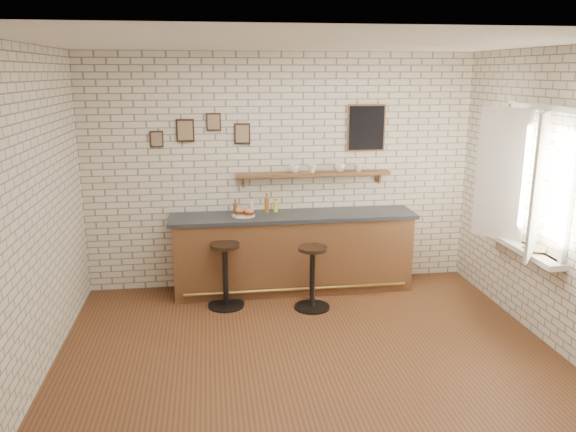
# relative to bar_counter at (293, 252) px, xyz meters

# --- Properties ---
(ground) EXTENTS (5.00, 5.00, 0.00)m
(ground) POSITION_rel_bar_counter_xyz_m (-0.11, -1.70, -0.51)
(ground) COLOR brown
(ground) RESTS_ON ground
(bar_counter) EXTENTS (3.10, 0.65, 1.01)m
(bar_counter) POSITION_rel_bar_counter_xyz_m (0.00, 0.00, 0.00)
(bar_counter) COLOR brown
(bar_counter) RESTS_ON ground
(sandwich_plate) EXTENTS (0.28, 0.28, 0.01)m
(sandwich_plate) POSITION_rel_bar_counter_xyz_m (-0.63, -0.01, 0.51)
(sandwich_plate) COLOR white
(sandwich_plate) RESTS_ON bar_counter
(ciabatta_sandwich) EXTENTS (0.27, 0.20, 0.08)m
(ciabatta_sandwich) POSITION_rel_bar_counter_xyz_m (-0.62, -0.01, 0.56)
(ciabatta_sandwich) COLOR tan
(ciabatta_sandwich) RESTS_ON sandwich_plate
(potato_chips) EXTENTS (0.25, 0.18, 0.00)m
(potato_chips) POSITION_rel_bar_counter_xyz_m (-0.64, -0.01, 0.52)
(potato_chips) COLOR gold
(potato_chips) RESTS_ON sandwich_plate
(bitters_bottle_brown) EXTENTS (0.05, 0.05, 0.18)m
(bitters_bottle_brown) POSITION_rel_bar_counter_xyz_m (-0.72, 0.14, 0.58)
(bitters_bottle_brown) COLOR brown
(bitters_bottle_brown) RESTS_ON bar_counter
(bitters_bottle_white) EXTENTS (0.05, 0.05, 0.20)m
(bitters_bottle_white) POSITION_rel_bar_counter_xyz_m (-0.51, 0.14, 0.58)
(bitters_bottle_white) COLOR white
(bitters_bottle_white) RESTS_ON bar_counter
(bitters_bottle_amber) EXTENTS (0.06, 0.06, 0.24)m
(bitters_bottle_amber) POSITION_rel_bar_counter_xyz_m (-0.32, 0.14, 0.60)
(bitters_bottle_amber) COLOR #9E5819
(bitters_bottle_amber) RESTS_ON bar_counter
(condiment_bottle_yellow) EXTENTS (0.05, 0.05, 0.17)m
(condiment_bottle_yellow) POSITION_rel_bar_counter_xyz_m (-0.21, 0.14, 0.57)
(condiment_bottle_yellow) COLOR yellow
(condiment_bottle_yellow) RESTS_ON bar_counter
(bar_stool_left) EXTENTS (0.44, 0.44, 0.79)m
(bar_stool_left) POSITION_rel_bar_counter_xyz_m (-0.88, -0.43, -0.08)
(bar_stool_left) COLOR black
(bar_stool_left) RESTS_ON ground
(bar_stool_right) EXTENTS (0.43, 0.43, 0.77)m
(bar_stool_right) POSITION_rel_bar_counter_xyz_m (0.13, -0.63, -0.10)
(bar_stool_right) COLOR black
(bar_stool_right) RESTS_ON ground
(wall_shelf) EXTENTS (2.00, 0.18, 0.18)m
(wall_shelf) POSITION_rel_bar_counter_xyz_m (0.29, 0.20, 0.97)
(wall_shelf) COLOR brown
(wall_shelf) RESTS_ON ground
(shelf_cup_a) EXTENTS (0.18, 0.18, 0.10)m
(shelf_cup_a) POSITION_rel_bar_counter_xyz_m (0.04, 0.20, 1.04)
(shelf_cup_a) COLOR white
(shelf_cup_a) RESTS_ON wall_shelf
(shelf_cup_b) EXTENTS (0.15, 0.15, 0.10)m
(shelf_cup_b) POSITION_rel_bar_counter_xyz_m (0.27, 0.20, 1.04)
(shelf_cup_b) COLOR white
(shelf_cup_b) RESTS_ON wall_shelf
(shelf_cup_c) EXTENTS (0.14, 0.14, 0.11)m
(shelf_cup_c) POSITION_rel_bar_counter_xyz_m (0.64, 0.20, 1.05)
(shelf_cup_c) COLOR white
(shelf_cup_c) RESTS_ON wall_shelf
(shelf_cup_d) EXTENTS (0.13, 0.13, 0.09)m
(shelf_cup_d) POSITION_rel_bar_counter_xyz_m (0.89, 0.20, 1.04)
(shelf_cup_d) COLOR white
(shelf_cup_d) RESTS_ON wall_shelf
(back_wall_decor) EXTENTS (2.96, 0.02, 0.56)m
(back_wall_decor) POSITION_rel_bar_counter_xyz_m (0.12, 0.28, 1.54)
(back_wall_decor) COLOR black
(back_wall_decor) RESTS_ON ground
(window_sill) EXTENTS (0.20, 1.35, 0.06)m
(window_sill) POSITION_rel_bar_counter_xyz_m (2.29, -1.40, 0.39)
(window_sill) COLOR white
(window_sill) RESTS_ON ground
(casement_window) EXTENTS (0.40, 1.30, 1.56)m
(casement_window) POSITION_rel_bar_counter_xyz_m (2.25, -1.40, 1.14)
(casement_window) COLOR white
(casement_window) RESTS_ON ground
(book_lower) EXTENTS (0.23, 0.26, 0.02)m
(book_lower) POSITION_rel_bar_counter_xyz_m (2.27, -1.59, 0.43)
(book_lower) COLOR tan
(book_lower) RESTS_ON window_sill
(book_upper) EXTENTS (0.23, 0.25, 0.02)m
(book_upper) POSITION_rel_bar_counter_xyz_m (2.27, -1.60, 0.45)
(book_upper) COLOR tan
(book_upper) RESTS_ON book_lower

